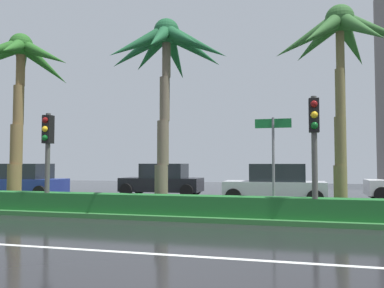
% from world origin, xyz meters
% --- Properties ---
extents(ground_plane, '(90.00, 42.00, 0.10)m').
position_xyz_m(ground_plane, '(0.00, 9.00, -0.05)').
color(ground_plane, black).
extents(near_lane_divider_stripe, '(81.00, 0.14, 0.01)m').
position_xyz_m(near_lane_divider_stripe, '(0.00, 2.00, 0.00)').
color(near_lane_divider_stripe, white).
rests_on(near_lane_divider_stripe, ground_plane).
extents(median_strip, '(85.50, 4.00, 0.15)m').
position_xyz_m(median_strip, '(0.00, 8.00, 0.07)').
color(median_strip, '#2D6B33').
rests_on(median_strip, ground_plane).
extents(median_hedge, '(76.50, 0.70, 0.60)m').
position_xyz_m(median_hedge, '(0.00, 6.60, 0.45)').
color(median_hedge, '#1E6028').
rests_on(median_hedge, median_strip).
extents(palm_tree_mid_left, '(4.57, 4.19, 6.76)m').
position_xyz_m(palm_tree_mid_left, '(-8.83, 7.85, 5.39)').
color(palm_tree_mid_left, brown).
rests_on(palm_tree_mid_left, median_strip).
extents(palm_tree_centre_left, '(4.54, 4.45, 6.70)m').
position_xyz_m(palm_tree_centre_left, '(-2.65, 7.70, 5.54)').
color(palm_tree_centre_left, brown).
rests_on(palm_tree_centre_left, median_strip).
extents(palm_tree_centre, '(4.38, 3.99, 6.68)m').
position_xyz_m(palm_tree_centre, '(3.09, 7.89, 5.52)').
color(palm_tree_centre, brown).
rests_on(palm_tree_centre, median_strip).
extents(traffic_signal_median_left, '(0.28, 0.43, 3.30)m').
position_xyz_m(traffic_signal_median_left, '(-6.44, 6.36, 2.42)').
color(traffic_signal_median_left, '#4C4C47').
rests_on(traffic_signal_median_left, median_strip).
extents(traffic_signal_median_right, '(0.28, 0.43, 3.50)m').
position_xyz_m(traffic_signal_median_right, '(2.21, 6.31, 2.56)').
color(traffic_signal_median_right, '#4C4C47').
rests_on(traffic_signal_median_right, median_strip).
extents(street_name_sign, '(1.10, 0.08, 3.00)m').
position_xyz_m(street_name_sign, '(1.04, 6.95, 2.08)').
color(street_name_sign, slate).
rests_on(street_name_sign, median_strip).
extents(car_in_traffic_leading, '(4.30, 2.02, 1.72)m').
position_xyz_m(car_in_traffic_leading, '(-11.66, 11.89, 0.83)').
color(car_in_traffic_leading, navy).
rests_on(car_in_traffic_leading, ground_plane).
extents(car_in_traffic_second, '(4.30, 2.02, 1.72)m').
position_xyz_m(car_in_traffic_second, '(-5.19, 14.70, 0.83)').
color(car_in_traffic_second, black).
rests_on(car_in_traffic_second, ground_plane).
extents(car_in_traffic_third, '(4.30, 2.02, 1.72)m').
position_xyz_m(car_in_traffic_third, '(0.85, 12.17, 0.83)').
color(car_in_traffic_third, silver).
rests_on(car_in_traffic_third, ground_plane).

